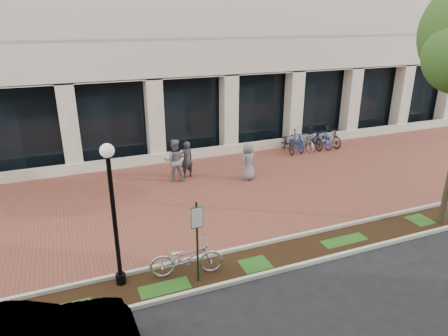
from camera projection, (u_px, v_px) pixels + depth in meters
name	position (u px, v px, depth m)	size (l,w,h in m)	color
ground	(230.00, 190.00, 17.09)	(120.00, 120.00, 0.00)	black
brick_plaza	(230.00, 190.00, 17.09)	(40.00, 9.00, 0.01)	brown
planting_strip	(294.00, 252.00, 12.53)	(40.00, 1.50, 0.01)	black
curb_plaza_side	(283.00, 239.00, 13.16)	(40.00, 0.12, 0.12)	#B1B1A7
curb_street_side	(308.00, 263.00, 11.86)	(40.00, 0.12, 0.12)	#B1B1A7
parking_sign	(197.00, 232.00, 10.61)	(0.34, 0.07, 2.43)	#123219
lamppost	(113.00, 209.00, 10.26)	(0.36, 0.36, 4.05)	black
locked_bicycle	(187.00, 258.00, 11.26)	(0.73, 2.10, 1.10)	#B1B1B6
pedestrian_left	(187.00, 160.00, 18.16)	(0.63, 0.41, 1.73)	#28292D
pedestrian_mid	(174.00, 160.00, 17.76)	(0.94, 0.73, 1.94)	slate
pedestrian_right	(248.00, 161.00, 17.94)	(0.84, 0.55, 1.73)	slate
bollard	(334.00, 139.00, 22.51)	(0.12, 0.12, 1.00)	silver
bike_rack_cluster	(309.00, 140.00, 22.30)	(3.61, 2.07, 1.15)	black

